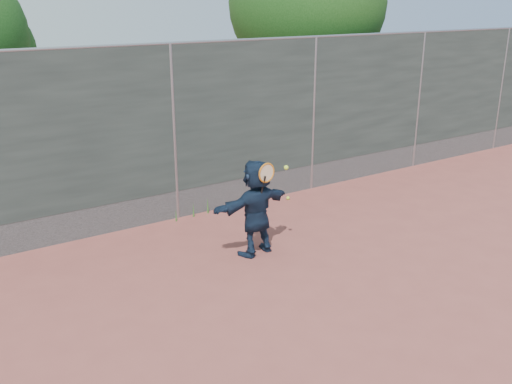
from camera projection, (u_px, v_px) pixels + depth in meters
ground at (297, 300)px, 7.33m from camera, size 80.00×80.00×0.00m
player at (256, 208)px, 8.47m from camera, size 1.41×0.62×1.47m
ball_ground at (288, 198)px, 10.98m from camera, size 0.07×0.07×0.07m
fence at (174, 130)px, 9.59m from camera, size 20.00×0.06×3.03m
swing_action at (268, 173)px, 8.16m from camera, size 0.49×0.17×0.51m
tree_right at (312, 7)px, 13.19m from camera, size 3.78×3.60×5.39m
weed_clump at (196, 209)px, 10.12m from camera, size 0.68×0.07×0.30m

